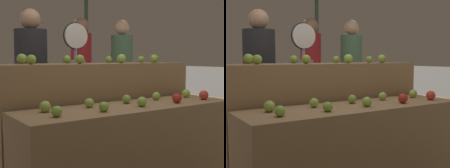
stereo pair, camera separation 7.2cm
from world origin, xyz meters
The scene contains 24 objects.
display_counter_front centered at (0.00, 0.00, 0.39)m, with size 1.92×0.55×0.78m, color olive.
display_counter_back centered at (0.00, 0.60, 0.55)m, with size 1.92×0.55×1.11m, color olive.
apple_front_0 centered at (-0.72, -0.10, 0.82)m, with size 0.07×0.07×0.07m, color #7AA338.
apple_front_1 centered at (-0.37, -0.12, 0.82)m, with size 0.07×0.07×0.07m, color #7AA338.
apple_front_2 centered at (0.00, -0.10, 0.82)m, with size 0.08×0.08×0.08m, color #84AD3D.
apple_front_3 centered at (0.37, -0.11, 0.82)m, with size 0.08×0.08×0.08m, color #AD281E.
apple_front_4 centered at (0.72, -0.11, 0.83)m, with size 0.08×0.08×0.08m, color red.
apple_front_5 centered at (-0.71, 0.10, 0.82)m, with size 0.08×0.08×0.08m, color #8EB247.
apple_front_6 centered at (-0.36, 0.10, 0.82)m, with size 0.07×0.07×0.07m, color #8EB247.
apple_front_7 centered at (0.01, 0.11, 0.82)m, with size 0.07×0.07×0.07m, color #7AA338.
apple_front_8 centered at (0.35, 0.12, 0.82)m, with size 0.07×0.07×0.07m, color #8EB247.
apple_front_9 centered at (0.71, 0.10, 0.82)m, with size 0.08×0.08×0.08m, color #8EB247.
apple_back_0 centered at (-0.66, 0.49, 1.15)m, with size 0.08×0.08×0.08m, color #7AA338.
apple_back_1 centered at (-0.22, 0.49, 1.15)m, with size 0.08×0.08×0.08m, color #7AA338.
apple_back_2 centered at (0.23, 0.49, 1.15)m, with size 0.09×0.09×0.09m, color #8EB247.
apple_back_3 centered at (0.66, 0.50, 1.15)m, with size 0.09×0.09×0.09m, color #84AD3D.
apple_back_4 centered at (-0.67, 0.72, 1.15)m, with size 0.09×0.09×0.09m, color #84AD3D.
apple_back_5 centered at (-0.24, 0.71, 1.15)m, with size 0.08×0.08×0.08m, color #7AA338.
apple_back_6 centered at (0.22, 0.70, 1.14)m, with size 0.07×0.07×0.07m, color #7AA338.
apple_back_7 centered at (0.67, 0.71, 1.15)m, with size 0.07×0.07×0.07m, color #84AD3D.
produce_scale centered at (0.09, 1.14, 1.13)m, with size 0.30×0.20×1.55m.
person_vendor_at_scale centered at (-0.35, 1.35, 0.98)m, with size 0.43×0.43×1.69m.
person_customer_left centered at (0.69, 2.11, 1.03)m, with size 0.38×0.38×1.74m.
person_customer_right centered at (1.18, 1.76, 1.00)m, with size 0.40×0.40×1.71m.
Camera 1 is at (-1.56, -1.94, 1.17)m, focal length 50.00 mm.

